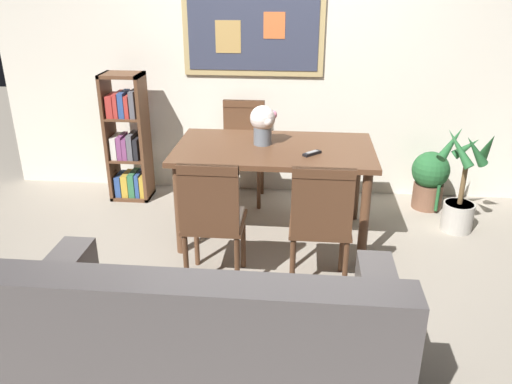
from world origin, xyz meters
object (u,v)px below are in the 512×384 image
object	(u,v)px
dining_chair_near_left	(212,214)
bookshelf	(128,143)
flower_vase	(263,122)
dining_chair_far_left	(243,143)
tv_remote	(312,153)
dining_table	(274,159)
potted_palm	(461,191)
leather_couch	(210,345)
dining_chair_near_right	(321,218)
potted_ivy	(430,178)

from	to	relation	value
dining_chair_near_left	bookshelf	world-z (taller)	bookshelf
flower_vase	bookshelf	bearing A→B (deg)	155.89
dining_chair_far_left	tv_remote	xyz separation A→B (m)	(0.62, -0.89, 0.22)
dining_table	potted_palm	bearing A→B (deg)	8.40
dining_chair_near_left	flower_vase	distance (m)	0.96
tv_remote	dining_table	bearing A→B (deg)	151.44
dining_chair_far_left	potted_palm	xyz separation A→B (m)	(1.84, -0.51, -0.19)
leather_couch	dining_chair_near_right	bearing A→B (deg)	61.75
potted_ivy	flower_vase	bearing A→B (deg)	-157.76
bookshelf	potted_palm	size ratio (longest dim) A/B	1.32
dining_table	bookshelf	bearing A→B (deg)	155.21
bookshelf	potted_palm	xyz separation A→B (m)	(2.90, -0.42, -0.19)
potted_palm	flower_vase	world-z (taller)	flower_vase
tv_remote	dining_chair_near_left	bearing A→B (deg)	-135.57
dining_table	potted_ivy	size ratio (longest dim) A/B	2.88
leather_couch	flower_vase	bearing A→B (deg)	86.89
bookshelf	flower_vase	xyz separation A→B (m)	(1.29, -0.58, 0.39)
potted_ivy	tv_remote	distance (m)	1.43
dining_chair_near_right	leather_couch	xyz separation A→B (m)	(-0.54, -1.01, -0.22)
potted_palm	dining_chair_near_left	bearing A→B (deg)	-151.63
dining_chair_far_left	flower_vase	distance (m)	0.81
dining_table	potted_ivy	world-z (taller)	dining_table
potted_ivy	dining_table	bearing A→B (deg)	-154.26
leather_couch	potted_palm	size ratio (longest dim) A/B	2.03
dining_chair_far_left	tv_remote	bearing A→B (deg)	-55.25
dining_chair_near_right	dining_chair_near_left	bearing A→B (deg)	-179.04
dining_table	flower_vase	world-z (taller)	flower_vase
dining_chair_near_left	bookshelf	xyz separation A→B (m)	(-1.03, 1.42, 0.00)
dining_chair_near_right	flower_vase	size ratio (longest dim) A/B	2.99
potted_palm	flower_vase	xyz separation A→B (m)	(-1.61, -0.16, 0.57)
leather_couch	flower_vase	world-z (taller)	flower_vase
dining_chair_near_left	leather_couch	world-z (taller)	dining_chair_near_left
dining_chair_near_right	potted_ivy	world-z (taller)	dining_chair_near_right
dining_chair_near_right	dining_chair_near_left	world-z (taller)	same
dining_chair_far_left	dining_chair_near_left	world-z (taller)	same
dining_chair_near_left	potted_ivy	xyz separation A→B (m)	(1.71, 1.44, -0.25)
dining_chair_near_left	flower_vase	bearing A→B (deg)	73.00
dining_chair_near_right	potted_palm	bearing A→B (deg)	40.55
dining_table	flower_vase	bearing A→B (deg)	146.60
potted_ivy	tv_remote	size ratio (longest dim) A/B	3.73
potted_palm	potted_ivy	bearing A→B (deg)	109.42
potted_ivy	flower_vase	world-z (taller)	flower_vase
bookshelf	tv_remote	size ratio (longest dim) A/B	8.28
bookshelf	dining_chair_far_left	bearing A→B (deg)	5.32
dining_table	potted_palm	distance (m)	1.56
dining_chair_far_left	dining_chair_near_left	bearing A→B (deg)	-90.71
dining_chair_far_left	leather_couch	distance (m)	2.53
potted_palm	bookshelf	bearing A→B (deg)	171.83
leather_couch	dining_chair_far_left	bearing A→B (deg)	93.16
dining_chair_far_left	dining_chair_near_right	distance (m)	1.66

